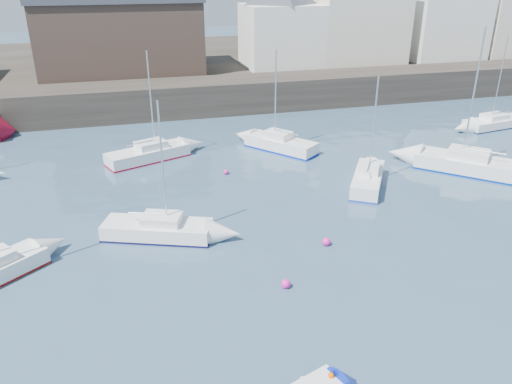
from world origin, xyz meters
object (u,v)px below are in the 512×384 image
object	(u,v)px
sailboat_b	(158,229)
buoy_near	(286,287)
sailboat_f	(280,144)
sailboat_c	(368,179)
buoy_mid	(326,245)
sailboat_g	(496,122)
buoy_far	(226,174)
sailboat_h	(148,154)
sailboat_d	(472,165)

from	to	relation	value
sailboat_b	buoy_near	distance (m)	7.87
sailboat_f	buoy_near	xyz separation A→B (m)	(-5.38, -17.32, -0.53)
sailboat_c	buoy_near	bearing A→B (deg)	-133.24
buoy_near	buoy_mid	size ratio (longest dim) A/B	0.99
sailboat_g	buoy_near	world-z (taller)	sailboat_g
sailboat_b	sailboat_c	world-z (taller)	sailboat_b
sailboat_f	buoy_far	bearing A→B (deg)	-144.28
buoy_near	sailboat_h	bearing A→B (deg)	104.51
buoy_mid	sailboat_h	bearing A→B (deg)	117.63
sailboat_b	buoy_near	size ratio (longest dim) A/B	17.13
sailboat_f	buoy_mid	xyz separation A→B (m)	(-2.21, -14.37, -0.53)
sailboat_h	sailboat_d	bearing A→B (deg)	-21.48
sailboat_f	sailboat_h	xyz separation A→B (m)	(-9.98, 0.47, -0.02)
sailboat_b	buoy_near	bearing A→B (deg)	-50.55
sailboat_d	sailboat_f	xyz separation A→B (m)	(-11.24, 7.88, -0.05)
sailboat_b	sailboat_d	size ratio (longest dim) A/B	0.76
sailboat_d	sailboat_f	bearing A→B (deg)	144.97
sailboat_d	sailboat_g	world-z (taller)	sailboat_d
sailboat_b	buoy_far	size ratio (longest dim) A/B	20.45
sailboat_d	sailboat_h	distance (m)	22.81
buoy_mid	buoy_far	xyz separation A→B (m)	(-2.88, 10.71, 0.00)
sailboat_f	buoy_far	size ratio (longest dim) A/B	21.12
sailboat_g	sailboat_c	bearing A→B (deg)	-152.43
sailboat_f	sailboat_g	xyz separation A→B (m)	(20.18, 0.70, -0.09)
sailboat_f	sailboat_h	world-z (taller)	sailboat_h
sailboat_f	buoy_near	bearing A→B (deg)	-107.26
buoy_near	sailboat_f	bearing A→B (deg)	72.74
sailboat_f	sailboat_g	distance (m)	20.19
sailboat_b	sailboat_f	xyz separation A→B (m)	(10.37, 11.25, 0.05)
buoy_near	buoy_far	bearing A→B (deg)	88.80
buoy_far	sailboat_g	bearing A→B (deg)	9.80
buoy_far	sailboat_b	bearing A→B (deg)	-124.82
sailboat_f	buoy_mid	size ratio (longest dim) A/B	17.46
sailboat_g	buoy_mid	world-z (taller)	sailboat_g
sailboat_c	sailboat_f	size ratio (longest dim) A/B	0.93
buoy_near	sailboat_c	bearing A→B (deg)	46.76
sailboat_d	sailboat_h	xyz separation A→B (m)	(-21.22, 8.35, -0.07)
sailboat_c	buoy_near	size ratio (longest dim) A/B	16.46
sailboat_c	buoy_mid	bearing A→B (deg)	-131.25
sailboat_b	sailboat_g	size ratio (longest dim) A/B	0.93
sailboat_h	buoy_mid	distance (m)	16.76
sailboat_h	sailboat_g	bearing A→B (deg)	0.44
sailboat_b	sailboat_h	xyz separation A→B (m)	(0.39, 11.72, 0.03)
sailboat_f	sailboat_h	distance (m)	9.99
sailboat_c	buoy_near	distance (m)	12.63
sailboat_c	sailboat_f	xyz separation A→B (m)	(-3.26, 8.13, -0.01)
sailboat_f	buoy_far	distance (m)	6.30
sailboat_h	buoy_near	xyz separation A→B (m)	(4.60, -17.79, -0.51)
sailboat_g	buoy_far	xyz separation A→B (m)	(-25.27, -4.36, -0.44)
sailboat_d	buoy_near	bearing A→B (deg)	-150.40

